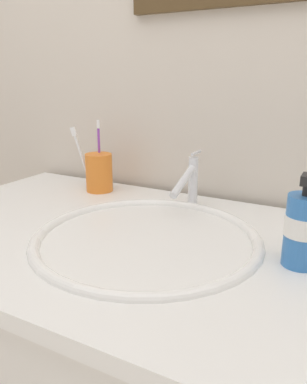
{
  "coord_description": "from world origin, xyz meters",
  "views": [
    {
      "loc": [
        0.33,
        -0.62,
        1.17
      ],
      "look_at": [
        -0.01,
        0.02,
        0.95
      ],
      "focal_mm": 35.25,
      "sensor_mm": 36.0,
      "label": 1
    }
  ],
  "objects_px": {
    "toothbrush_purple": "(99,150)",
    "soap_dispenser": "(303,229)",
    "faucet": "(190,180)",
    "toothbrush_cup": "(99,173)",
    "toothbrush_white": "(81,155)"
  },
  "relations": [
    {
      "from": "faucet",
      "to": "toothbrush_white",
      "type": "bearing_deg",
      "value": -177.42
    },
    {
      "from": "toothbrush_purple",
      "to": "toothbrush_white",
      "type": "distance_m",
      "value": 0.06
    },
    {
      "from": "faucet",
      "to": "soap_dispenser",
      "type": "height_order",
      "value": "soap_dispenser"
    },
    {
      "from": "toothbrush_purple",
      "to": "soap_dispenser",
      "type": "xyz_separation_m",
      "value": [
        0.58,
        -0.23,
        -0.05
      ]
    },
    {
      "from": "faucet",
      "to": "toothbrush_white",
      "type": "relative_size",
      "value": 0.9
    },
    {
      "from": "toothbrush_purple",
      "to": "soap_dispenser",
      "type": "relative_size",
      "value": 1.18
    },
    {
      "from": "toothbrush_cup",
      "to": "toothbrush_purple",
      "type": "distance_m",
      "value": 0.07
    },
    {
      "from": "faucet",
      "to": "toothbrush_white",
      "type": "height_order",
      "value": "toothbrush_white"
    },
    {
      "from": "toothbrush_cup",
      "to": "toothbrush_white",
      "type": "relative_size",
      "value": 0.6
    },
    {
      "from": "toothbrush_white",
      "to": "soap_dispenser",
      "type": "bearing_deg",
      "value": -16.33
    },
    {
      "from": "faucet",
      "to": "toothbrush_cup",
      "type": "relative_size",
      "value": 1.5
    },
    {
      "from": "faucet",
      "to": "toothbrush_purple",
      "type": "bearing_deg",
      "value": 173.77
    },
    {
      "from": "toothbrush_purple",
      "to": "soap_dispenser",
      "type": "distance_m",
      "value": 0.63
    },
    {
      "from": "toothbrush_purple",
      "to": "toothbrush_white",
      "type": "bearing_deg",
      "value": -120.86
    },
    {
      "from": "faucet",
      "to": "toothbrush_cup",
      "type": "distance_m",
      "value": 0.28
    }
  ]
}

